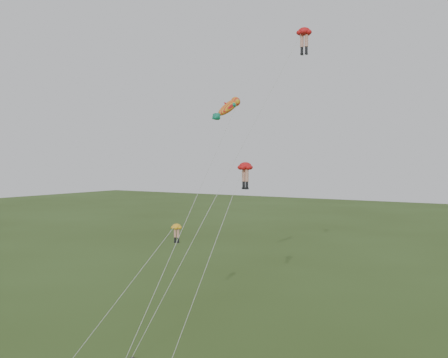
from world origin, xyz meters
The scene contains 4 objects.
legs_kite_red_high centered at (5.82, 12.28, 23.98)m, with size 7.93×14.14×25.06m.
legs_kite_red_mid centered at (3.03, 7.71, 13.10)m, with size 1.61×10.63×13.88m.
legs_kite_yellow centered at (-2.44, 5.53, 8.05)m, with size 2.23×10.70×8.84m.
fish_kite centered at (-0.40, 10.99, 18.59)m, with size 2.10×14.95×19.85m.
Camera 1 is at (22.53, -26.33, 13.94)m, focal length 40.00 mm.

